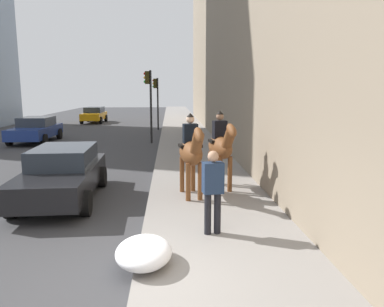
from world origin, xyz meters
The scene contains 10 objects.
sidewalk_slab centered at (0.00, -1.65, 0.06)m, with size 120.00×3.31×0.12m, color gray.
mounted_horse_near centered at (4.53, -1.17, 1.37)m, with size 2.15×0.77×2.26m.
mounted_horse_far centered at (5.29, -2.07, 1.38)m, with size 2.14×0.81×2.28m.
pedestrian_greeting centered at (1.83, -1.44, 1.10)m, with size 0.32×0.44×1.70m.
car_near_lane centered at (16.65, 7.13, 0.74)m, with size 4.56×2.09×1.44m.
car_mid_lane centered at (4.84, 2.33, 0.75)m, with size 4.53×2.06×1.44m.
car_far_lane centered at (29.51, 6.34, 0.76)m, with size 4.19×1.92×1.44m.
traffic_light_near_curb centered at (15.84, 0.53, 2.71)m, with size 0.20×0.44×4.06m.
traffic_light_far_curb centered at (22.99, 0.38, 2.59)m, with size 0.20×0.44×3.86m.
snow_pile_near centered at (0.56, -0.15, 0.33)m, with size 1.22×0.94×0.42m, color white.
Camera 1 is at (-5.32, -0.61, 3.00)m, focal length 34.96 mm.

